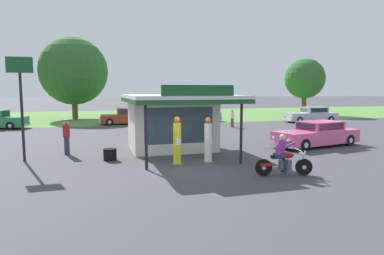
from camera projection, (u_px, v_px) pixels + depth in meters
ground_plane at (183, 167)px, 14.27m from camera, size 300.00×300.00×0.00m
grass_verge_strip at (121, 116)px, 42.84m from camera, size 120.00×24.00×0.01m
service_station_kiosk at (174, 118)px, 17.91m from camera, size 5.08×6.52×3.43m
gas_pump_nearside at (177, 143)px, 14.41m from camera, size 0.44×0.44×2.11m
gas_pump_offside at (208, 142)px, 14.81m from camera, size 0.44×0.44×2.05m
motorcycle_with_rider at (283, 159)px, 12.72m from camera, size 2.15×0.81×1.58m
featured_classic_sedan at (317, 135)px, 19.50m from camera, size 5.74×2.87×1.44m
parked_car_back_row_far_left at (311, 115)px, 34.46m from camera, size 5.47×2.21×1.54m
parked_car_back_row_centre at (196, 115)px, 35.21m from camera, size 5.47×2.06×1.48m
parked_car_second_row_spare at (128, 117)px, 32.21m from camera, size 5.29×2.03×1.55m
bystander_strolling_foreground at (66, 135)px, 16.94m from camera, size 0.39×0.39×1.78m
bystander_admiring_sedan at (232, 118)px, 29.58m from camera, size 0.34×0.34×1.50m
tree_oak_right at (74, 71)px, 37.77m from camera, size 7.51×7.51×9.11m
tree_oak_far_left at (304, 79)px, 44.10m from camera, size 5.19×5.19×7.35m
roadside_pole_sign at (21, 91)px, 15.00m from camera, size 1.10×0.12×4.69m
spare_tire_stack at (110, 154)px, 15.57m from camera, size 0.60×0.60×0.54m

